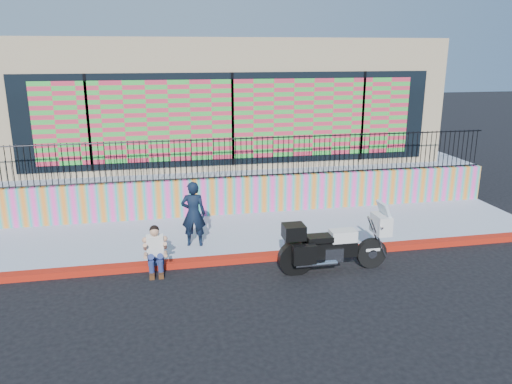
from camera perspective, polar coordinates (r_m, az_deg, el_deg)
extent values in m
plane|color=black|center=(12.14, 0.49, -7.78)|extent=(90.00, 90.00, 0.00)
cube|color=#9D100B|center=(12.11, 0.49, -7.45)|extent=(16.00, 0.30, 0.15)
cube|color=#949CB2|center=(13.61, -0.94, -4.76)|extent=(16.00, 3.00, 0.15)
cube|color=#FF43AC|center=(14.91, -2.07, -0.38)|extent=(16.00, 0.20, 1.10)
cube|color=#949CB2|center=(19.83, -4.47, 3.45)|extent=(16.00, 10.00, 1.25)
cube|color=tan|center=(19.24, -4.56, 10.98)|extent=(14.00, 8.00, 4.00)
cube|color=black|center=(15.32, -2.69, 8.27)|extent=(12.60, 0.04, 2.80)
cube|color=#CD2D48|center=(15.29, -2.67, 8.26)|extent=(11.48, 0.02, 2.40)
cylinder|color=black|center=(11.93, 13.04, -6.80)|extent=(0.71, 0.15, 0.71)
cylinder|color=black|center=(11.33, 4.53, -7.66)|extent=(0.71, 0.15, 0.71)
cube|color=black|center=(11.53, 8.94, -6.41)|extent=(1.02, 0.30, 0.36)
cube|color=silver|center=(11.55, 8.67, -6.93)|extent=(0.43, 0.36, 0.32)
cube|color=silver|center=(11.48, 9.91, -4.94)|extent=(0.59, 0.34, 0.26)
cube|color=black|center=(11.31, 7.21, -5.27)|extent=(0.59, 0.36, 0.13)
cube|color=silver|center=(11.76, 14.11, -3.57)|extent=(0.32, 0.56, 0.45)
cube|color=silver|center=(11.67, 14.41, -1.97)|extent=(0.20, 0.49, 0.36)
cube|color=black|center=(11.07, 4.34, -4.53)|extent=(0.47, 0.45, 0.32)
cube|color=black|center=(10.98, 5.56, -7.14)|extent=(0.51, 0.19, 0.43)
cube|color=black|center=(11.55, 4.64, -5.93)|extent=(0.51, 0.19, 0.43)
cube|color=silver|center=(11.89, 13.07, -6.33)|extent=(0.34, 0.17, 0.06)
imported|color=black|center=(12.44, -7.16, -2.49)|extent=(0.66, 0.49, 1.65)
cube|color=navy|center=(11.79, -11.36, -7.57)|extent=(0.36, 0.28, 0.18)
cube|color=silver|center=(11.62, -11.45, -6.06)|extent=(0.38, 0.27, 0.54)
sphere|color=tan|center=(11.45, -11.54, -4.47)|extent=(0.21, 0.21, 0.21)
cube|color=#472814|center=(11.47, -11.79, -9.33)|extent=(0.11, 0.26, 0.10)
cube|color=#472814|center=(11.46, -10.78, -9.28)|extent=(0.11, 0.26, 0.10)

